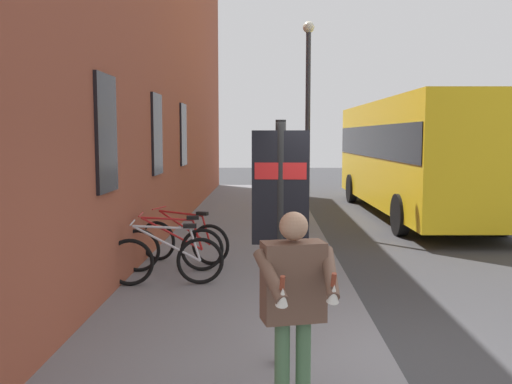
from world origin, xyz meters
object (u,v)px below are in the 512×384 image
bicycle_leaning_wall (166,260)px  bicycle_under_window (171,248)px  bicycle_beside_lamp (184,241)px  city_bus (413,151)px  pedestrian_crossing_street (293,189)px  tourist_with_hotdogs (294,294)px  street_lamp (308,106)px  transit_info_sign (280,203)px

bicycle_leaning_wall → bicycle_under_window: same height
bicycle_beside_lamp → city_bus: city_bus is taller
city_bus → pedestrian_crossing_street: 4.67m
pedestrian_crossing_street → tourist_with_hotdogs: (-9.59, 0.45, 0.10)m
city_bus → bicycle_beside_lamp: bearing=139.9°
pedestrian_crossing_street → street_lamp: (-0.03, -0.34, 2.04)m
bicycle_under_window → bicycle_beside_lamp: same height
transit_info_sign → street_lamp: (8.41, -0.86, 1.37)m
city_bus → tourist_with_hotdogs: size_ratio=6.31×
bicycle_under_window → street_lamp: size_ratio=0.35×
bicycle_leaning_wall → tourist_with_hotdogs: size_ratio=1.06×
bicycle_under_window → city_bus: city_bus is taller
bicycle_beside_lamp → pedestrian_crossing_street: (4.05, -2.13, 0.54)m
bicycle_leaning_wall → transit_info_sign: (-2.89, -1.65, 1.21)m
bicycle_beside_lamp → city_bus: (6.84, -5.77, 1.41)m
street_lamp → tourist_with_hotdogs: bearing=175.3°
bicycle_under_window → tourist_with_hotdogs: 5.26m
street_lamp → bicycle_beside_lamp: bearing=148.4°
bicycle_leaning_wall → transit_info_sign: bearing=-150.2°
city_bus → pedestrian_crossing_street: bearing=127.5°
bicycle_under_window → city_bus: size_ratio=0.17×
bicycle_leaning_wall → street_lamp: 6.59m
pedestrian_crossing_street → bicycle_under_window: bearing=154.4°
city_bus → tourist_with_hotdogs: (-12.39, 4.08, -0.77)m
tourist_with_hotdogs → bicycle_under_window: bearing=20.2°
bicycle_under_window → pedestrian_crossing_street: bearing=-25.6°
city_bus → bicycle_leaning_wall: bearing=145.1°
bicycle_under_window → bicycle_beside_lamp: size_ratio=1.04×
city_bus → transit_info_sign: bearing=159.7°
bicycle_beside_lamp → bicycle_leaning_wall: bearing=178.1°
tourist_with_hotdogs → street_lamp: size_ratio=0.34×
transit_info_sign → tourist_with_hotdogs: size_ratio=1.43×
bicycle_leaning_wall → transit_info_sign: 3.54m
bicycle_beside_lamp → street_lamp: size_ratio=0.34×
bicycle_leaning_wall → street_lamp: bearing=-24.5°
pedestrian_crossing_street → street_lamp: bearing=-95.4°
bicycle_beside_lamp → tourist_with_hotdogs: tourist_with_hotdogs is taller
bicycle_under_window → tourist_with_hotdogs: size_ratio=1.06×
transit_info_sign → pedestrian_crossing_street: 8.48m
bicycle_leaning_wall → city_bus: size_ratio=0.17×
bicycle_leaning_wall → bicycle_beside_lamp: 1.50m
bicycle_beside_lamp → transit_info_sign: bearing=-159.9°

